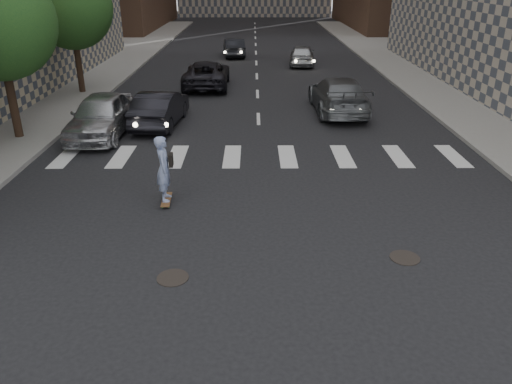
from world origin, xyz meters
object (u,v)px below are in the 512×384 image
tree_c (72,3)px  traffic_car_e (234,47)px  silver_sedan (101,115)px  traffic_car_b (338,95)px  traffic_car_a (160,108)px  traffic_car_d (302,55)px  skateboarder (164,169)px  traffic_car_c (207,74)px

tree_c → traffic_car_e: tree_c is taller
tree_c → silver_sedan: size_ratio=1.34×
silver_sedan → traffic_car_b: bearing=20.5°
traffic_car_a → traffic_car_d: bearing=-111.6°
tree_c → traffic_car_d: tree_c is taller
skateboarder → traffic_car_b: 11.99m
silver_sedan → traffic_car_c: size_ratio=0.93×
traffic_car_c → traffic_car_a: bearing=79.7°
silver_sedan → traffic_car_b: size_ratio=0.88×
traffic_car_a → traffic_car_c: 7.84m
tree_c → traffic_car_a: (5.22, -6.09, -3.90)m
traffic_car_c → traffic_car_e: size_ratio=1.26×
traffic_car_b → traffic_car_c: size_ratio=1.06×
tree_c → traffic_car_b: 14.31m
silver_sedan → traffic_car_a: silver_sedan is taller
traffic_car_e → traffic_car_c: bearing=78.0°
skateboarder → traffic_car_c: bearing=86.9°
skateboarder → traffic_car_d: 23.67m
silver_sedan → traffic_car_e: silver_sedan is taller
silver_sedan → traffic_car_b: (10.09, 3.63, -0.02)m
skateboarder → traffic_car_a: size_ratio=0.44×
traffic_car_c → traffic_car_e: 11.29m
traffic_car_c → skateboarder: bearing=90.2°
tree_c → skateboarder: 15.97m
traffic_car_a → traffic_car_c: traffic_car_a is taller
tree_c → skateboarder: tree_c is taller
traffic_car_b → silver_sedan: bearing=18.7°
skateboarder → tree_c: bearing=111.9°
tree_c → skateboarder: (6.71, -14.04, -3.60)m
traffic_car_d → tree_c: bearing=40.2°
traffic_car_c → traffic_car_e: (1.17, 11.23, -0.05)m
skateboarder → traffic_car_d: (5.95, 22.90, -0.33)m
tree_c → traffic_car_d: bearing=35.0°
tree_c → traffic_car_c: tree_c is taller
skateboarder → traffic_car_c: size_ratio=0.38×
traffic_car_e → traffic_car_b: bearing=101.9°
tree_c → traffic_car_c: 7.81m
silver_sedan → traffic_car_a: 2.58m
skateboarder → traffic_car_b: skateboarder is taller
silver_sedan → traffic_car_d: (9.54, 16.46, -0.12)m
skateboarder → traffic_car_b: bearing=53.5°
skateboarder → silver_sedan: skateboarder is taller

